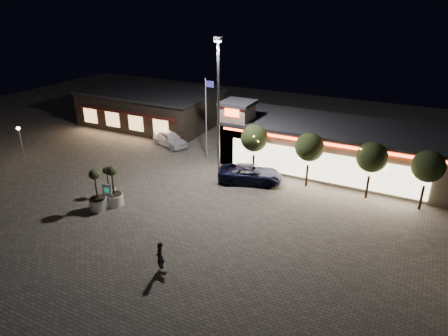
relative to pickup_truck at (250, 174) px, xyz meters
The scene contains 18 objects.
ground 10.47m from the pickup_truck, 114.71° to the right, with size 90.00×90.00×0.00m, color #72685C.
retail_building 8.28m from the pickup_truck, 50.93° to the left, with size 20.40×8.40×6.10m.
restaurant_building 21.19m from the pickup_truck, 150.26° to the left, with size 16.40×11.00×4.30m.
floodlight_pole 6.83m from the pickup_truck, 147.92° to the right, with size 0.60×0.40×12.38m.
flagpole 8.21m from the pickup_truck, 150.69° to the left, with size 0.95×0.10×8.00m.
lamp_post_west 23.09m from the pickup_truck, 166.23° to the right, with size 0.36×0.36×3.48m.
string_tree_a 3.19m from the pickup_truck, 103.43° to the left, with size 2.42×2.42×4.79m.
string_tree_b 5.62m from the pickup_truck, 18.14° to the left, with size 2.42×2.42×4.79m.
string_tree_c 10.14m from the pickup_truck, ahead, with size 2.42×2.42×4.79m.
string_tree_d 14.00m from the pickup_truck, ahead, with size 2.42×2.42×4.79m.
pickup_truck is the anchor object (origin of this frame).
white_sedan 12.36m from the pickup_truck, 158.56° to the left, with size 1.92×4.76×1.62m, color white.
pedestrian 13.76m from the pickup_truck, 89.64° to the right, with size 0.69×0.45×1.90m, color black.
dog 14.25m from the pickup_truck, 87.48° to the right, with size 0.56×0.28×0.30m.
planter_left 12.06m from the pickup_truck, 140.01° to the right, with size 1.06×1.06×2.61m.
planter_mid 12.97m from the pickup_truck, 131.09° to the right, with size 1.35×1.35×3.32m.
planter_right 11.70m from the pickup_truck, 132.31° to the right, with size 1.34×1.34×3.30m.
valet_sign 12.26m from the pickup_truck, 128.94° to the right, with size 0.71×0.24×2.18m.
Camera 1 is at (16.77, -20.09, 15.24)m, focal length 32.00 mm.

